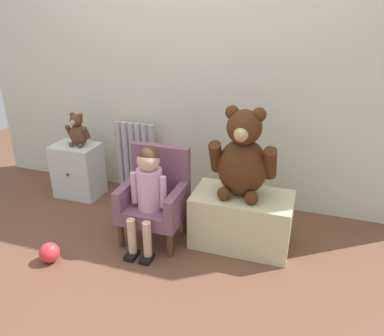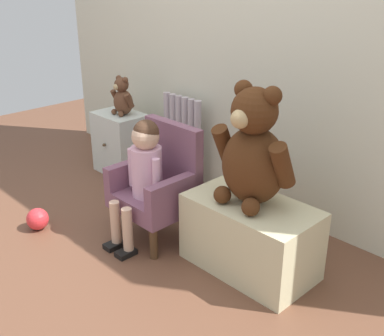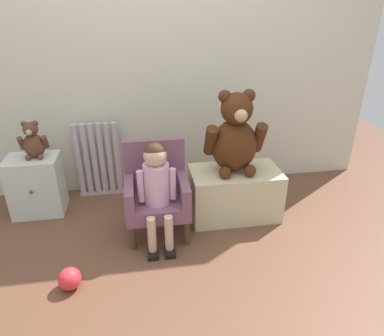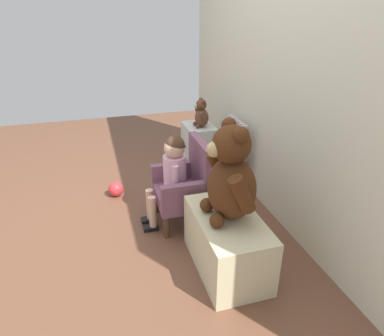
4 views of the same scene
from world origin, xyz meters
name	(u,v)px [view 1 (image 1 of 4)]	position (x,y,z in m)	size (l,w,h in m)	color
ground_plane	(121,290)	(0.00, 0.00, 0.00)	(6.00, 6.00, 0.00)	brown
back_wall	(192,53)	(0.00, 1.31, 1.20)	(3.80, 0.05, 2.40)	beige
radiator	(136,159)	(-0.47, 1.18, 0.32)	(0.37, 0.05, 0.63)	#B7AAB4
small_dresser	(78,170)	(-0.92, 0.98, 0.23)	(0.38, 0.30, 0.46)	silver
child_armchair	(156,197)	(-0.03, 0.59, 0.31)	(0.42, 0.37, 0.66)	#784C62
child_figure	(148,184)	(-0.03, 0.48, 0.46)	(0.25, 0.35, 0.71)	#DBA8C5
low_bench	(241,219)	(0.57, 0.69, 0.19)	(0.66, 0.38, 0.38)	beige
large_teddy_bear	(243,158)	(0.55, 0.70, 0.64)	(0.43, 0.31, 0.60)	#482611
small_teddy_bear	(78,131)	(-0.88, 0.99, 0.58)	(0.20, 0.14, 0.28)	brown
toy_ball	(49,253)	(-0.57, 0.09, 0.07)	(0.13, 0.13, 0.13)	red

